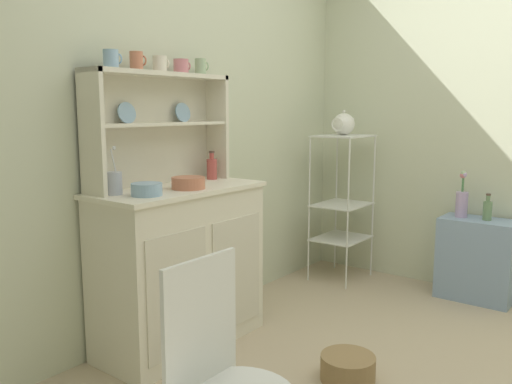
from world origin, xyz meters
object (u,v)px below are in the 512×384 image
object	(u,v)px
hutch_cabinet	(180,265)
bakers_rack	(342,192)
floor_basket	(348,368)
flower_vase	(462,201)
side_shelf_blue	(476,259)
oil_bottle	(487,210)
cup_sky_0	(111,59)
utensil_jar	(114,183)
bowl_mixing_large	(147,189)
jam_bottle	(212,168)
porcelain_teapot	(344,124)
wire_chair	(221,371)
hutch_shelf_unit	(156,119)

from	to	relation	value
hutch_cabinet	bakers_rack	world-z (taller)	bakers_rack
floor_basket	flower_vase	bearing A→B (deg)	-1.47
side_shelf_blue	bakers_rack	bearing A→B (deg)	99.54
hutch_cabinet	oil_bottle	world-z (taller)	hutch_cabinet
floor_basket	hutch_cabinet	bearing A→B (deg)	102.44
side_shelf_blue	cup_sky_0	xyz separation A→B (m)	(-2.03, 1.20, 1.25)
floor_basket	utensil_jar	bearing A→B (deg)	119.28
bowl_mixing_large	bakers_rack	bearing A→B (deg)	-1.62
jam_bottle	porcelain_teapot	bearing A→B (deg)	-9.96
hutch_cabinet	porcelain_teapot	distance (m)	1.73
hutch_cabinet	wire_chair	bearing A→B (deg)	-129.03
hutch_shelf_unit	utensil_jar	xyz separation A→B (m)	(-0.36, -0.08, -0.30)
hutch_cabinet	bakers_rack	bearing A→B (deg)	-4.59
bowl_mixing_large	porcelain_teapot	size ratio (longest dim) A/B	0.59
hutch_shelf_unit	cup_sky_0	size ratio (longest dim) A/B	10.15
wire_chair	cup_sky_0	bearing A→B (deg)	74.44
bowl_mixing_large	jam_bottle	size ratio (longest dim) A/B	0.89
hutch_cabinet	bowl_mixing_large	world-z (taller)	bowl_mixing_large
wire_chair	cup_sky_0	world-z (taller)	cup_sky_0
bakers_rack	utensil_jar	bearing A→B (deg)	173.97
utensil_jar	flower_vase	xyz separation A→B (m)	(2.08, -1.03, -0.27)
utensil_jar	bakers_rack	bearing A→B (deg)	-6.03
cup_sky_0	wire_chair	bearing A→B (deg)	-114.76
utensil_jar	hutch_cabinet	bearing A→B (deg)	-12.25
hutch_shelf_unit	utensil_jar	bearing A→B (deg)	-166.66
bakers_rack	porcelain_teapot	bearing A→B (deg)	180.00
bakers_rack	hutch_shelf_unit	bearing A→B (deg)	169.60
wire_chair	oil_bottle	xyz separation A→B (m)	(2.57, -0.09, 0.11)
hutch_cabinet	utensil_jar	bearing A→B (deg)	167.75
hutch_cabinet	floor_basket	xyz separation A→B (m)	(0.20, -0.92, -0.39)
bakers_rack	cup_sky_0	xyz separation A→B (m)	(-1.87, 0.25, 0.85)
hutch_cabinet	floor_basket	size ratio (longest dim) A/B	3.68
cup_sky_0	utensil_jar	bearing A→B (deg)	-137.12
bakers_rack	floor_basket	world-z (taller)	bakers_rack
side_shelf_blue	flower_vase	distance (m)	0.41
wire_chair	bowl_mixing_large	bearing A→B (deg)	69.01
side_shelf_blue	flower_vase	world-z (taller)	flower_vase
hutch_cabinet	utensil_jar	distance (m)	0.61
hutch_shelf_unit	utensil_jar	distance (m)	0.47
jam_bottle	porcelain_teapot	distance (m)	1.25
bakers_rack	utensil_jar	size ratio (longest dim) A/B	4.62
hutch_shelf_unit	oil_bottle	distance (m)	2.23
hutch_cabinet	hutch_shelf_unit	xyz separation A→B (m)	(0.00, 0.16, 0.78)
jam_bottle	flower_vase	distance (m)	1.74
hutch_cabinet	cup_sky_0	world-z (taller)	cup_sky_0
jam_bottle	hutch_cabinet	bearing A→B (deg)	-166.35
bowl_mixing_large	hutch_cabinet	bearing A→B (deg)	14.65
hutch_shelf_unit	hutch_cabinet	bearing A→B (deg)	-90.00
hutch_cabinet	jam_bottle	xyz separation A→B (m)	(0.36, 0.09, 0.49)
bakers_rack	side_shelf_blue	bearing A→B (deg)	-80.46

